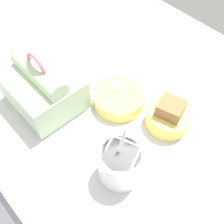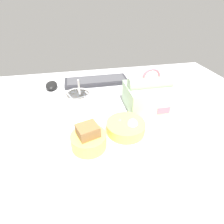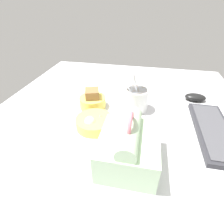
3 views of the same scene
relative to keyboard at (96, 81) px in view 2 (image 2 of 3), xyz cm
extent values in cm
cube|color=silver|center=(4.23, -35.39, -2.02)|extent=(140.00, 110.00, 2.00)
cube|color=#2D2D33|center=(0.00, 0.00, -0.12)|extent=(34.32, 12.07, 1.80)
cube|color=#47474C|center=(0.00, 0.00, 0.93)|extent=(31.57, 9.90, 0.30)
cube|color=#B7D6AD|center=(19.10, -28.78, 3.83)|extent=(19.31, 16.51, 9.69)
cylinder|color=#B7D6AD|center=(19.10, -28.78, 10.14)|extent=(18.34, 5.33, 5.33)
cube|color=#DB707F|center=(22.48, -37.13, 1.65)|extent=(5.41, 0.30, 2.91)
torus|color=#DB707F|center=(19.10, -28.78, 12.54)|extent=(7.76, 1.00, 7.76)
cylinder|color=white|center=(-10.46, -29.07, 3.80)|extent=(9.92, 9.92, 9.64)
cylinder|color=gold|center=(-10.46, -29.07, 8.32)|extent=(8.73, 8.73, 0.60)
cylinder|color=silver|center=(-9.72, -29.56, 9.66)|extent=(0.70, 3.36, 10.92)
cylinder|color=#EFD65B|center=(-8.51, -48.07, 1.40)|extent=(11.49, 11.49, 4.83)
cube|color=olive|center=(-8.51, -48.07, 4.05)|extent=(7.79, 7.42, 6.76)
cylinder|color=#EFD65B|center=(5.09, -43.32, 0.92)|extent=(13.92, 13.92, 3.86)
ellipsoid|color=white|center=(7.18, -44.36, 2.56)|extent=(3.79, 3.79, 4.45)
cone|color=#F4DB84|center=(3.35, -41.37, 1.98)|extent=(6.29, 6.29, 3.29)
sphere|color=#4C5623|center=(5.53, -47.54, 1.17)|extent=(1.67, 1.67, 1.67)
sphere|color=#4C5623|center=(6.12, -46.73, 1.17)|extent=(1.67, 1.67, 1.67)
sphere|color=#4C5623|center=(6.19, -45.74, 1.17)|extent=(1.67, 1.67, 1.67)
ellipsoid|color=black|center=(-23.80, -2.12, 0.60)|extent=(5.89, 9.48, 3.24)
camera|label=1|loc=(-29.79, -8.95, 60.76)|focal=45.00mm
camera|label=2|loc=(-9.39, -89.65, 40.83)|focal=28.00mm
camera|label=3|loc=(55.06, -26.32, 40.96)|focal=28.00mm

